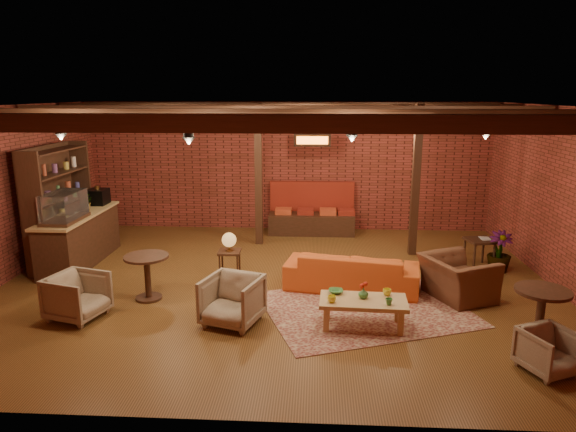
# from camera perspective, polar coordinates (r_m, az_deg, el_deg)

# --- Properties ---
(floor) EXTENTS (10.00, 10.00, 0.00)m
(floor) POSITION_cam_1_polar(r_m,az_deg,el_deg) (9.47, -1.31, -7.64)
(floor) COLOR #432B10
(floor) RESTS_ON ground
(ceiling) EXTENTS (10.00, 8.00, 0.02)m
(ceiling) POSITION_cam_1_polar(r_m,az_deg,el_deg) (8.83, -1.42, 12.10)
(ceiling) COLOR black
(ceiling) RESTS_ON wall_back
(wall_back) EXTENTS (10.00, 0.02, 3.20)m
(wall_back) POSITION_cam_1_polar(r_m,az_deg,el_deg) (12.95, 0.05, 5.50)
(wall_back) COLOR maroon
(wall_back) RESTS_ON ground
(wall_front) EXTENTS (10.00, 0.02, 3.20)m
(wall_front) POSITION_cam_1_polar(r_m,az_deg,el_deg) (5.18, -4.91, -7.18)
(wall_front) COLOR maroon
(wall_front) RESTS_ON ground
(wall_left) EXTENTS (0.02, 8.00, 3.20)m
(wall_left) POSITION_cam_1_polar(r_m,az_deg,el_deg) (10.65, -29.29, 1.95)
(wall_left) COLOR maroon
(wall_left) RESTS_ON ground
(wall_right) EXTENTS (0.02, 8.00, 3.20)m
(wall_right) POSITION_cam_1_polar(r_m,az_deg,el_deg) (9.96, 28.69, 1.32)
(wall_right) COLOR maroon
(wall_right) RESTS_ON ground
(ceiling_beams) EXTENTS (9.80, 6.40, 0.22)m
(ceiling_beams) POSITION_cam_1_polar(r_m,az_deg,el_deg) (8.83, -1.42, 11.33)
(ceiling_beams) COLOR black
(ceiling_beams) RESTS_ON ceiling
(ceiling_pipe) EXTENTS (9.60, 0.12, 0.12)m
(ceiling_pipe) POSITION_cam_1_polar(r_m,az_deg,el_deg) (10.43, -0.69, 10.43)
(ceiling_pipe) COLOR black
(ceiling_pipe) RESTS_ON ceiling
(post_left) EXTENTS (0.16, 0.16, 3.20)m
(post_left) POSITION_cam_1_polar(r_m,az_deg,el_deg) (11.62, -3.30, 4.53)
(post_left) COLOR black
(post_left) RESTS_ON ground
(post_right) EXTENTS (0.16, 0.16, 3.20)m
(post_right) POSITION_cam_1_polar(r_m,az_deg,el_deg) (11.15, 14.02, 3.76)
(post_right) COLOR black
(post_right) RESTS_ON ground
(service_counter) EXTENTS (0.80, 2.50, 1.60)m
(service_counter) POSITION_cam_1_polar(r_m,az_deg,el_deg) (11.23, -22.25, -0.97)
(service_counter) COLOR black
(service_counter) RESTS_ON ground
(plant_counter) EXTENTS (0.35, 0.39, 0.30)m
(plant_counter) POSITION_cam_1_polar(r_m,az_deg,el_deg) (11.27, -21.56, 1.34)
(plant_counter) COLOR #337F33
(plant_counter) RESTS_ON service_counter
(shelving_hutch) EXTENTS (0.52, 2.00, 2.40)m
(shelving_hutch) POSITION_cam_1_polar(r_m,az_deg,el_deg) (11.41, -24.04, 1.14)
(shelving_hutch) COLOR black
(shelving_hutch) RESTS_ON ground
(banquette) EXTENTS (2.10, 0.70, 1.00)m
(banquette) POSITION_cam_1_polar(r_m,az_deg,el_deg) (12.69, 2.64, 0.26)
(banquette) COLOR maroon
(banquette) RESTS_ON ground
(service_sign) EXTENTS (0.86, 0.06, 0.30)m
(service_sign) POSITION_cam_1_polar(r_m,az_deg,el_deg) (11.94, 2.72, 8.42)
(service_sign) COLOR orange
(service_sign) RESTS_ON ceiling
(ceiling_spotlights) EXTENTS (6.40, 4.40, 0.28)m
(ceiling_spotlights) POSITION_cam_1_polar(r_m,az_deg,el_deg) (8.84, -1.41, 9.90)
(ceiling_spotlights) COLOR black
(ceiling_spotlights) RESTS_ON ceiling
(rug) EXTENTS (3.76, 3.32, 0.01)m
(rug) POSITION_cam_1_polar(r_m,az_deg,el_deg) (8.56, 8.59, -10.14)
(rug) COLOR maroon
(rug) RESTS_ON floor
(sofa) EXTENTS (2.46, 1.32, 0.68)m
(sofa) POSITION_cam_1_polar(r_m,az_deg,el_deg) (9.24, 7.11, -6.05)
(sofa) COLOR #C24C1B
(sofa) RESTS_ON floor
(coffee_table) EXTENTS (1.32, 0.71, 0.69)m
(coffee_table) POSITION_cam_1_polar(r_m,az_deg,el_deg) (7.81, 8.25, -9.47)
(coffee_table) COLOR #A6834D
(coffee_table) RESTS_ON floor
(side_table_lamp) EXTENTS (0.43, 0.43, 0.87)m
(side_table_lamp) POSITION_cam_1_polar(r_m,az_deg,el_deg) (9.73, -6.55, -3.03)
(side_table_lamp) COLOR black
(side_table_lamp) RESTS_ON floor
(round_table_left) EXTENTS (0.74, 0.74, 0.77)m
(round_table_left) POSITION_cam_1_polar(r_m,az_deg,el_deg) (8.99, -15.39, -5.78)
(round_table_left) COLOR black
(round_table_left) RESTS_ON floor
(armchair_a) EXTENTS (0.90, 0.93, 0.78)m
(armchair_a) POSITION_cam_1_polar(r_m,az_deg,el_deg) (8.66, -22.38, -8.03)
(armchair_a) COLOR #B4A48C
(armchair_a) RESTS_ON floor
(armchair_b) EXTENTS (0.99, 0.95, 0.82)m
(armchair_b) POSITION_cam_1_polar(r_m,az_deg,el_deg) (7.88, -6.24, -9.06)
(armchair_b) COLOR #B4A48C
(armchair_b) RESTS_ON floor
(armchair_right) EXTENTS (1.11, 1.31, 0.97)m
(armchair_right) POSITION_cam_1_polar(r_m,az_deg,el_deg) (9.19, 18.36, -5.83)
(armchair_right) COLOR brown
(armchair_right) RESTS_ON floor
(side_table_book) EXTENTS (0.61, 0.61, 0.60)m
(side_table_book) POSITION_cam_1_polar(r_m,az_deg,el_deg) (10.95, 20.55, -2.64)
(side_table_book) COLOR black
(side_table_book) RESTS_ON floor
(round_table_right) EXTENTS (0.73, 0.73, 0.85)m
(round_table_right) POSITION_cam_1_polar(r_m,az_deg,el_deg) (7.85, 26.28, -9.26)
(round_table_right) COLOR black
(round_table_right) RESTS_ON floor
(armchair_far) EXTENTS (0.78, 0.76, 0.62)m
(armchair_far) POSITION_cam_1_polar(r_m,az_deg,el_deg) (7.38, 27.03, -13.04)
(armchair_far) COLOR #B4A48C
(armchair_far) RESTS_ON floor
(plant_tall) EXTENTS (1.47, 1.47, 2.42)m
(plant_tall) POSITION_cam_1_polar(r_m,az_deg,el_deg) (10.63, 22.83, 0.47)
(plant_tall) COLOR #4C7F4C
(plant_tall) RESTS_ON floor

